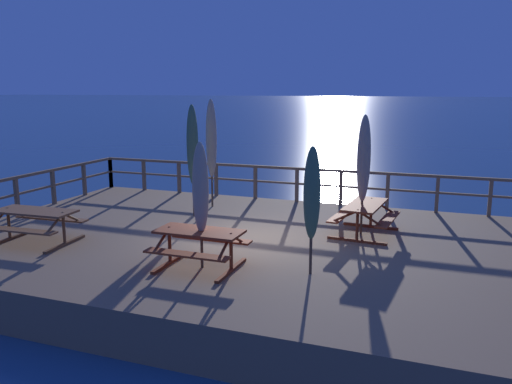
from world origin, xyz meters
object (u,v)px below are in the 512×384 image
(picnic_table_mid_left, at_px, (365,212))
(patio_umbrella_tall_front, at_px, (364,159))
(picnic_table_back_left, at_px, (200,241))
(picnic_table_back_right, at_px, (35,219))
(patio_umbrella_tall_mid_right, at_px, (192,146))
(patio_umbrella_short_back, at_px, (312,194))
(patio_umbrella_tall_back_right, at_px, (201,189))
(patio_umbrella_short_mid, at_px, (211,139))

(picnic_table_mid_left, xyz_separation_m, patio_umbrella_tall_front, (-0.07, -0.01, 1.29))
(picnic_table_back_left, bearing_deg, picnic_table_back_right, 176.96)
(picnic_table_back_right, xyz_separation_m, patio_umbrella_tall_front, (6.91, 3.31, 1.29))
(patio_umbrella_tall_mid_right, bearing_deg, picnic_table_back_left, -61.43)
(picnic_table_back_left, bearing_deg, patio_umbrella_short_back, 10.90)
(picnic_table_back_right, bearing_deg, patio_umbrella_short_back, 1.65)
(patio_umbrella_tall_back_right, height_order, patio_umbrella_tall_mid_right, patio_umbrella_tall_mid_right)
(picnic_table_back_left, height_order, patio_umbrella_tall_back_right, patio_umbrella_tall_back_right)
(patio_umbrella_tall_front, bearing_deg, patio_umbrella_short_mid, 162.33)
(picnic_table_back_right, height_order, patio_umbrella_tall_front, patio_umbrella_tall_front)
(picnic_table_back_right, distance_m, patio_umbrella_short_mid, 5.49)
(picnic_table_back_left, bearing_deg, patio_umbrella_tall_back_right, 28.31)
(picnic_table_back_right, distance_m, patio_umbrella_tall_back_right, 4.46)
(picnic_table_back_left, distance_m, picnic_table_mid_left, 4.45)
(patio_umbrella_tall_front, xyz_separation_m, patio_umbrella_tall_mid_right, (-4.69, 0.29, 0.12))
(patio_umbrella_tall_back_right, xyz_separation_m, patio_umbrella_tall_mid_right, (-2.12, 3.80, 0.37))
(picnic_table_mid_left, height_order, patio_umbrella_tall_mid_right, patio_umbrella_tall_mid_right)
(picnic_table_back_right, distance_m, picnic_table_mid_left, 7.73)
(patio_umbrella_short_back, height_order, patio_umbrella_tall_mid_right, patio_umbrella_tall_mid_right)
(picnic_table_back_left, relative_size, patio_umbrella_tall_back_right, 0.68)
(patio_umbrella_tall_front, xyz_separation_m, patio_umbrella_short_back, (-0.46, -3.12, -0.28))
(patio_umbrella_tall_front, distance_m, patio_umbrella_tall_mid_right, 4.70)
(patio_umbrella_tall_mid_right, bearing_deg, patio_umbrella_short_mid, 89.95)
(picnic_table_mid_left, relative_size, patio_umbrella_tall_mid_right, 0.61)
(picnic_table_back_right, bearing_deg, patio_umbrella_tall_mid_right, 58.33)
(picnic_table_back_left, xyz_separation_m, patio_umbrella_tall_front, (2.61, 3.53, 1.29))
(picnic_table_back_right, xyz_separation_m, patio_umbrella_short_mid, (2.22, 4.80, 1.48))
(picnic_table_mid_left, height_order, patio_umbrella_short_back, patio_umbrella_short_back)
(picnic_table_back_right, height_order, patio_umbrella_short_mid, patio_umbrella_short_mid)
(picnic_table_back_right, bearing_deg, patio_umbrella_short_mid, 65.20)
(picnic_table_back_left, height_order, patio_umbrella_short_back, patio_umbrella_short_back)
(picnic_table_mid_left, bearing_deg, patio_umbrella_short_mid, 162.67)
(picnic_table_back_right, height_order, patio_umbrella_tall_mid_right, patio_umbrella_tall_mid_right)
(picnic_table_back_right, height_order, patio_umbrella_tall_back_right, patio_umbrella_tall_back_right)
(patio_umbrella_tall_front, bearing_deg, picnic_table_back_right, -154.44)
(patio_umbrella_short_back, bearing_deg, picnic_table_back_left, -169.10)
(patio_umbrella_short_back, relative_size, patio_umbrella_tall_mid_right, 0.80)
(patio_umbrella_short_mid, distance_m, patio_umbrella_tall_mid_right, 1.21)
(patio_umbrella_tall_front, distance_m, patio_umbrella_short_back, 3.17)
(patio_umbrella_short_mid, height_order, patio_umbrella_tall_front, patio_umbrella_short_mid)
(patio_umbrella_short_mid, bearing_deg, patio_umbrella_tall_mid_right, -90.05)
(patio_umbrella_tall_back_right, relative_size, patio_umbrella_short_mid, 0.78)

